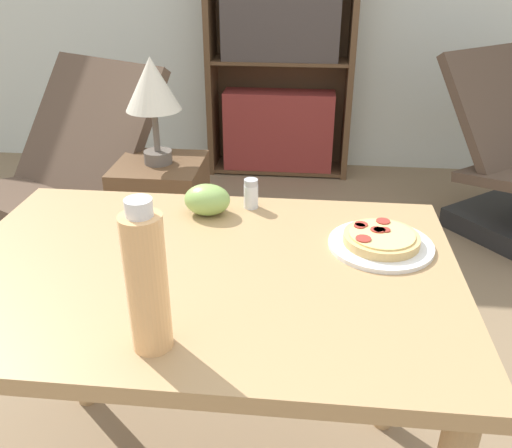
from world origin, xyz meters
name	(u,v)px	position (x,y,z in m)	size (l,w,h in m)	color
dining_table	(206,311)	(-0.09, 0.04, 0.61)	(1.07, 0.72, 0.72)	tan
pizza_on_plate	(381,241)	(0.29, 0.16, 0.74)	(0.23, 0.23, 0.04)	white
grape_bunch	(208,200)	(-0.13, 0.29, 0.76)	(0.12, 0.09, 0.08)	#93BC5B
drink_bottle	(147,281)	(-0.13, -0.22, 0.85)	(0.07, 0.07, 0.27)	#EFB270
salt_shaker	(251,194)	(-0.02, 0.34, 0.76)	(0.04, 0.04, 0.08)	white
lounge_chair_near	(69,206)	(-0.95, 1.19, 0.29)	(0.91, 0.99, 0.88)	black
bookshelf	(280,71)	(-0.08, 2.46, 0.65)	(0.89, 0.27, 1.41)	brown
side_table	(164,226)	(-0.47, 1.05, 0.28)	(0.34, 0.34, 0.56)	brown
table_lamp	(152,89)	(-0.47, 1.05, 0.85)	(0.21, 0.21, 0.41)	#665B51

